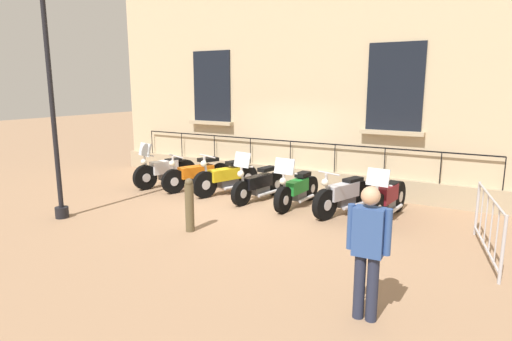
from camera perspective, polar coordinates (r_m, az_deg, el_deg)
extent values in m
plane|color=#9E7A5B|center=(10.68, -0.14, -4.26)|extent=(60.00, 60.00, 0.00)
cube|color=#C6B28E|center=(12.40, 5.61, 14.56)|extent=(0.60, 12.45, 7.16)
cube|color=tan|center=(12.31, 4.57, -0.87)|extent=(0.20, 12.45, 0.56)
cube|color=black|center=(11.17, 17.85, 10.43)|extent=(0.06, 1.34, 2.10)
cube|color=tan|center=(11.16, 17.42, 4.78)|extent=(0.24, 1.54, 0.10)
cube|color=black|center=(13.51, -5.83, 10.96)|extent=(0.06, 1.34, 2.10)
cube|color=tan|center=(13.49, -5.94, 6.27)|extent=(0.24, 1.54, 0.10)
cube|color=black|center=(12.10, 4.56, 3.86)|extent=(0.03, 10.45, 0.03)
cylinder|color=black|center=(15.16, -13.53, 3.66)|extent=(0.02, 0.02, 0.75)
cylinder|color=black|center=(14.29, -9.75, 3.36)|extent=(0.02, 0.02, 0.75)
cylinder|color=black|center=(13.49, -5.50, 3.01)|extent=(0.02, 0.02, 0.75)
cylinder|color=black|center=(12.77, -0.74, 2.59)|extent=(0.02, 0.02, 0.75)
cylinder|color=black|center=(12.15, 4.53, 2.11)|extent=(0.02, 0.02, 0.75)
cylinder|color=black|center=(11.65, 10.32, 1.56)|extent=(0.02, 0.02, 0.75)
cylinder|color=black|center=(11.27, 16.55, 0.95)|extent=(0.02, 0.02, 0.75)
cylinder|color=black|center=(11.04, 23.13, 0.30)|extent=(0.02, 0.02, 0.75)
cylinder|color=black|center=(10.96, 29.89, -0.38)|extent=(0.02, 0.02, 0.75)
cylinder|color=black|center=(12.30, -14.39, -0.89)|extent=(0.70, 0.33, 0.69)
cylinder|color=silver|center=(12.30, -14.39, -0.89)|extent=(0.28, 0.22, 0.24)
cylinder|color=black|center=(12.97, -9.31, -0.06)|extent=(0.70, 0.33, 0.69)
cylinder|color=silver|center=(12.97, -9.31, -0.06)|extent=(0.28, 0.22, 0.24)
cube|color=silver|center=(12.56, -12.01, 0.47)|extent=(0.83, 0.51, 0.35)
cube|color=#4C4C51|center=(12.66, -11.58, -0.58)|extent=(0.51, 0.36, 0.24)
cube|color=black|center=(12.70, -10.81, 1.34)|extent=(0.49, 0.38, 0.10)
cylinder|color=silver|center=(12.26, -14.25, 0.56)|extent=(0.17, 0.10, 0.63)
cylinder|color=silver|center=(12.24, -14.12, 2.02)|extent=(0.22, 0.65, 0.04)
sphere|color=white|center=(12.21, -14.57, 1.12)|extent=(0.16, 0.16, 0.16)
cylinder|color=silver|center=(12.62, -10.61, -1.14)|extent=(0.69, 0.27, 0.08)
cube|color=silver|center=(12.19, -14.40, 2.68)|extent=(0.27, 0.56, 0.36)
cylinder|color=black|center=(11.71, -10.82, -1.41)|extent=(0.66, 0.35, 0.66)
cylinder|color=silver|center=(11.71, -10.82, -1.41)|extent=(0.26, 0.21, 0.23)
cylinder|color=black|center=(12.45, -4.67, -0.50)|extent=(0.66, 0.35, 0.66)
cylinder|color=silver|center=(12.45, -4.67, -0.50)|extent=(0.26, 0.21, 0.23)
cube|color=orange|center=(12.00, -7.88, -0.10)|extent=(1.03, 0.67, 0.29)
cube|color=#4C4C51|center=(12.09, -7.44, -1.07)|extent=(0.64, 0.46, 0.23)
cube|color=black|center=(12.14, -6.32, 1.45)|extent=(0.62, 0.48, 0.10)
cylinder|color=silver|center=(11.66, -10.66, 0.22)|extent=(0.17, 0.11, 0.68)
cylinder|color=silver|center=(11.63, -10.50, 1.87)|extent=(0.30, 0.70, 0.04)
sphere|color=white|center=(11.60, -11.00, 0.93)|extent=(0.16, 0.16, 0.16)
cylinder|color=silver|center=(12.06, -6.19, -1.63)|extent=(0.84, 0.39, 0.08)
cylinder|color=black|center=(11.12, -6.77, -1.86)|extent=(0.70, 0.35, 0.69)
cylinder|color=silver|center=(11.12, -6.77, -1.86)|extent=(0.28, 0.22, 0.24)
cylinder|color=black|center=(11.91, -1.26, -0.90)|extent=(0.70, 0.35, 0.69)
cylinder|color=silver|center=(11.91, -1.26, -0.90)|extent=(0.28, 0.22, 0.24)
cube|color=gold|center=(11.43, -4.13, -0.48)|extent=(0.95, 0.59, 0.30)
cube|color=#4C4C51|center=(11.54, -3.72, -1.50)|extent=(0.59, 0.41, 0.24)
cube|color=black|center=(11.60, -2.69, 1.04)|extent=(0.57, 0.43, 0.10)
cylinder|color=silver|center=(11.07, -6.60, 0.01)|extent=(0.17, 0.11, 0.74)
cylinder|color=silver|center=(11.03, -6.43, 1.90)|extent=(0.26, 0.66, 0.04)
sphere|color=white|center=(11.00, -6.92, 0.91)|extent=(0.16, 0.16, 0.16)
cylinder|color=silver|center=(11.54, -2.50, -2.11)|extent=(0.79, 0.34, 0.08)
cylinder|color=black|center=(10.36, -1.94, -3.03)|extent=(0.62, 0.24, 0.60)
cylinder|color=silver|center=(10.36, -1.94, -3.03)|extent=(0.23, 0.19, 0.21)
cylinder|color=black|center=(11.35, 2.53, -1.77)|extent=(0.62, 0.24, 0.60)
cylinder|color=silver|center=(11.35, 2.53, -1.77)|extent=(0.23, 0.19, 0.21)
cube|color=black|center=(10.77, 0.23, -1.45)|extent=(0.93, 0.40, 0.30)
cube|color=#4C4C51|center=(10.89, 0.56, -2.48)|extent=(0.57, 0.29, 0.21)
cube|color=black|center=(10.99, 1.45, 0.20)|extent=(0.53, 0.31, 0.10)
cylinder|color=silver|center=(10.32, -1.77, -1.20)|extent=(0.17, 0.09, 0.67)
cylinder|color=silver|center=(10.29, -1.59, 0.64)|extent=(0.13, 0.56, 0.04)
sphere|color=white|center=(10.24, -2.03, -0.45)|extent=(0.16, 0.16, 0.16)
cylinder|color=silver|center=(10.96, 1.71, -2.96)|extent=(0.81, 0.21, 0.08)
cube|color=silver|center=(10.22, -1.82, 1.42)|extent=(0.20, 0.47, 0.36)
cylinder|color=black|center=(9.79, 3.59, -3.88)|extent=(0.62, 0.18, 0.61)
cylinder|color=silver|center=(9.79, 3.59, -3.88)|extent=(0.22, 0.18, 0.21)
cylinder|color=black|center=(10.95, 7.15, -2.31)|extent=(0.62, 0.18, 0.61)
cylinder|color=silver|center=(10.95, 7.15, -2.31)|extent=(0.22, 0.18, 0.21)
cube|color=#1E842D|center=(10.27, 5.35, -2.08)|extent=(0.78, 0.31, 0.30)
cube|color=#4C4C51|center=(10.41, 5.59, -3.16)|extent=(0.47, 0.24, 0.21)
cube|color=black|center=(10.50, 6.20, -0.52)|extent=(0.44, 0.26, 0.10)
cylinder|color=silver|center=(9.76, 3.76, -2.07)|extent=(0.16, 0.07, 0.62)
cylinder|color=silver|center=(9.73, 3.93, -0.25)|extent=(0.07, 0.59, 0.04)
sphere|color=white|center=(9.67, 3.56, -1.42)|extent=(0.16, 0.16, 0.16)
cylinder|color=silver|center=(10.49, 6.65, -3.67)|extent=(0.69, 0.12, 0.08)
cube|color=silver|center=(9.65, 3.76, 0.56)|extent=(0.15, 0.49, 0.36)
cylinder|color=black|center=(9.41, 9.07, -4.45)|extent=(0.68, 0.36, 0.67)
cylinder|color=silver|center=(9.41, 9.07, -4.45)|extent=(0.28, 0.24, 0.23)
cylinder|color=black|center=(10.40, 13.66, -3.10)|extent=(0.68, 0.36, 0.67)
cylinder|color=silver|center=(10.40, 13.66, -3.10)|extent=(0.28, 0.24, 0.23)
cube|color=#B2B2BC|center=(9.81, 11.35, -2.64)|extent=(0.93, 0.53, 0.33)
cube|color=#4C4C51|center=(9.94, 11.65, -3.88)|extent=(0.57, 0.37, 0.23)
cube|color=black|center=(10.04, 12.65, -1.24)|extent=(0.55, 0.38, 0.10)
cylinder|color=silver|center=(9.36, 9.33, -2.42)|extent=(0.17, 0.11, 0.68)
cylinder|color=silver|center=(9.32, 9.59, -0.37)|extent=(0.22, 0.56, 0.04)
sphere|color=white|center=(9.27, 9.08, -1.56)|extent=(0.16, 0.16, 0.16)
cylinder|color=silver|center=(10.02, 12.87, -4.50)|extent=(0.78, 0.33, 0.08)
cylinder|color=black|center=(9.16, 15.45, -5.05)|extent=(0.71, 0.22, 0.70)
cylinder|color=silver|center=(9.16, 15.45, -5.05)|extent=(0.26, 0.19, 0.25)
cylinder|color=black|center=(10.41, 18.13, -3.24)|extent=(0.71, 0.22, 0.70)
cylinder|color=silver|center=(10.41, 18.13, -3.24)|extent=(0.26, 0.19, 0.25)
cube|color=maroon|center=(9.68, 16.85, -2.94)|extent=(0.79, 0.33, 0.34)
cube|color=#4C4C51|center=(9.84, 16.97, -4.22)|extent=(0.48, 0.25, 0.25)
cube|color=black|center=(9.94, 17.51, -1.76)|extent=(0.45, 0.27, 0.10)
cylinder|color=silver|center=(9.14, 15.65, -3.39)|extent=(0.16, 0.07, 0.54)
cylinder|color=silver|center=(9.12, 15.85, -1.73)|extent=(0.09, 0.56, 0.04)
sphere|color=white|center=(9.05, 15.52, -2.98)|extent=(0.16, 0.16, 0.16)
cylinder|color=silver|center=(9.96, 17.96, -4.83)|extent=(0.69, 0.14, 0.08)
cube|color=silver|center=(9.03, 15.77, -0.87)|extent=(0.16, 0.47, 0.36)
cylinder|color=black|center=(10.39, -24.19, -5.05)|extent=(0.28, 0.28, 0.24)
cylinder|color=black|center=(10.03, -25.22, 7.34)|extent=(0.10, 0.10, 4.72)
cylinder|color=#B7B7BF|center=(9.35, 27.11, -4.47)|extent=(0.05, 0.05, 1.05)
cylinder|color=#B7B7BF|center=(7.25, 29.73, -9.08)|extent=(0.05, 0.05, 1.05)
cylinder|color=#B7B7BF|center=(8.16, 28.57, -3.17)|extent=(2.19, 0.52, 0.04)
cylinder|color=#B7B7BF|center=(8.40, 28.01, -8.93)|extent=(2.19, 0.52, 0.04)
cylinder|color=#B7B7BF|center=(8.90, 27.58, -4.76)|extent=(0.02, 0.02, 0.87)
cylinder|color=#B7B7BF|center=(8.48, 28.04, -5.56)|extent=(0.02, 0.02, 0.87)
cylinder|color=#B7B7BF|center=(8.06, 28.56, -6.45)|extent=(0.02, 0.02, 0.87)
cylinder|color=#B7B7BF|center=(7.64, 29.14, -7.43)|extent=(0.02, 0.02, 0.87)
cylinder|color=brown|center=(8.63, -8.74, -4.88)|extent=(0.18, 0.18, 0.96)
sphere|color=brown|center=(8.50, -8.84, -1.55)|extent=(0.16, 0.16, 0.16)
cylinder|color=#23283D|center=(5.64, 15.07, -14.80)|extent=(0.14, 0.14, 0.84)
cylinder|color=#23283D|center=(5.67, 13.45, -14.57)|extent=(0.14, 0.14, 0.84)
cube|color=#2D4C8C|center=(5.38, 14.63, -7.80)|extent=(0.24, 0.37, 0.59)
sphere|color=tan|center=(5.26, 14.87, -3.25)|extent=(0.23, 0.23, 0.23)
cylinder|color=#2D4C8C|center=(5.33, 16.96, -7.77)|extent=(0.09, 0.09, 0.56)
cylinder|color=#2D4C8C|center=(5.42, 12.37, -7.21)|extent=(0.09, 0.09, 0.56)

